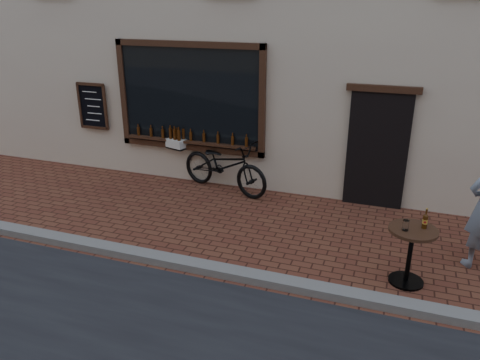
% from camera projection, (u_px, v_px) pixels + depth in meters
% --- Properties ---
extents(ground, '(90.00, 90.00, 0.00)m').
position_uv_depth(ground, '(213.00, 281.00, 6.66)').
color(ground, '#5A2A1D').
rests_on(ground, ground).
extents(kerb, '(90.00, 0.25, 0.12)m').
position_uv_depth(kerb, '(218.00, 270.00, 6.81)').
color(kerb, slate).
rests_on(kerb, ground).
extents(cargo_bicycle, '(2.51, 1.35, 1.18)m').
position_uv_depth(cargo_bicycle, '(223.00, 164.00, 9.62)').
color(cargo_bicycle, black).
rests_on(cargo_bicycle, ground).
extents(bistro_table, '(0.66, 0.66, 1.13)m').
position_uv_depth(bistro_table, '(411.00, 244.00, 6.42)').
color(bistro_table, black).
rests_on(bistro_table, ground).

